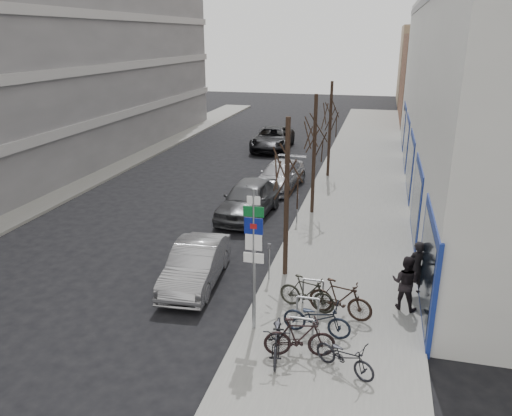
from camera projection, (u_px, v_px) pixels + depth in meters
The scene contains 25 objects.
ground at pixel (174, 321), 14.51m from camera, with size 120.00×120.00×0.00m, color black.
sidewalk_east at pixel (353, 217), 22.61m from camera, with size 5.00×70.00×0.15m, color slate.
sidewalk_west at pixel (54, 192), 26.19m from camera, with size 3.00×70.00×0.15m, color slate.
brick_building_far at pixel (468, 79), 46.85m from camera, with size 12.00×14.00×8.00m, color brown.
tan_building_far at pixel (455, 65), 60.31m from camera, with size 13.00×12.00×9.00m, color #937A5B.
highway_sign_pole at pixel (254, 252), 13.14m from camera, with size 0.55×0.10×4.20m.
bike_rack at pixel (308, 307), 13.97m from camera, with size 0.66×2.26×0.83m.
tree_near at pixel (287, 161), 15.78m from camera, with size 1.80×1.80×5.50m.
tree_mid at pixel (315, 127), 21.73m from camera, with size 1.80×1.80×5.50m.
tree_far at pixel (331, 107), 27.68m from camera, with size 1.80×1.80×5.50m.
meter_front at pixel (269, 258), 16.47m from camera, with size 0.10×0.08×1.27m.
meter_mid at pixel (297, 206), 21.51m from camera, with size 0.10×0.08×1.27m.
meter_back at pixel (315, 173), 26.54m from camera, with size 0.10×0.08×1.27m.
bike_near_left at pixel (278, 335), 12.57m from camera, with size 0.57×1.90×1.16m, color black.
bike_near_right at pixel (300, 337), 12.50m from camera, with size 0.55×1.83×1.11m, color black.
bike_mid_curb at pixel (317, 316), 13.43m from camera, with size 0.57×1.88×1.15m, color black.
bike_mid_inner at pixel (307, 293), 14.70m from camera, with size 0.53×1.77×1.07m, color black.
bike_far_curb at pixel (345, 354), 11.95m from camera, with size 0.49×1.63×0.99m, color black.
bike_far_inner at pixel (340, 298), 14.29m from camera, with size 0.57×1.92×1.16m, color black.
parked_car_front at pixel (196, 264), 16.50m from camera, with size 1.47×4.23×1.39m, color #949499.
parked_car_mid at pixel (249, 199), 22.68m from camera, with size 1.97×4.89×1.67m, color #4B4C50.
parked_car_back at pixel (280, 175), 26.98m from camera, with size 1.94×4.78×1.39m, color #A3A3A8.
lane_car at pixel (273, 138), 36.11m from camera, with size 2.64×5.72×1.59m, color black.
pedestrian_near at pixel (416, 268), 15.47m from camera, with size 0.65×0.43×1.78m, color black.
pedestrian_far at pixel (405, 282), 14.66m from camera, with size 0.63×0.42×1.70m, color black.
Camera 1 is at (5.40, -11.67, 7.87)m, focal length 35.00 mm.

